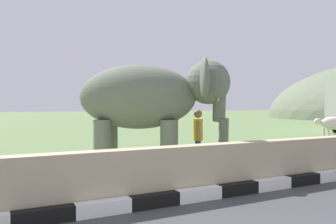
% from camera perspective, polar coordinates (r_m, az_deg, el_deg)
% --- Properties ---
extents(striped_curb, '(16.20, 0.20, 0.24)m').
position_cam_1_polar(striped_curb, '(5.81, -6.50, -15.31)').
color(striped_curb, white).
rests_on(striped_curb, ground_plane).
extents(barrier_parapet, '(28.00, 0.36, 1.00)m').
position_cam_1_polar(barrier_parapet, '(7.11, 10.85, -9.15)').
color(barrier_parapet, tan).
rests_on(barrier_parapet, ground_plane).
extents(elephant, '(3.95, 3.44, 2.96)m').
position_cam_1_polar(elephant, '(8.92, -2.85, 2.23)').
color(elephant, '#626A5B').
rests_on(elephant, ground_plane).
extents(person_handler, '(0.40, 0.60, 1.66)m').
position_cam_1_polar(person_handler, '(9.27, 5.09, -4.11)').
color(person_handler, navy).
rests_on(person_handler, ground_plane).
extents(cow_mid, '(1.93, 0.92, 1.23)m').
position_cam_1_polar(cow_mid, '(18.73, 26.21, -1.79)').
color(cow_mid, beige).
rests_on(cow_mid, ground_plane).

